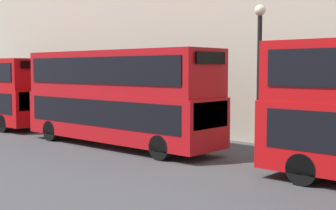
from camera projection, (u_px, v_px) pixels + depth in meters
name	position (u px, v px, depth m)	size (l,w,h in m)	color
bus_second_in_queue	(118.00, 94.00, 21.23)	(2.59, 10.52, 4.35)	#A80F14
street_lamp	(259.00, 63.00, 18.43)	(0.44, 0.44, 6.05)	black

